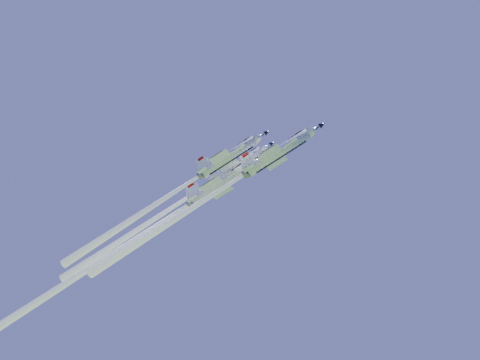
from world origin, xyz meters
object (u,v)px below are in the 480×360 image
Objects in this scene: jet_left at (171,208)px; jet_right at (169,195)px; jet_lead at (210,196)px; jet_slot at (116,252)px.

jet_left is 1.10× the size of jet_right.
jet_lead is 1.04× the size of jet_left.
jet_left reaches higher than jet_right.
jet_right is at bearing 20.38° from jet_left.
jet_right is 0.64× the size of jet_slot.
jet_left reaches higher than jet_slot.
jet_slot is (-9.08, -5.77, -8.72)m from jet_left.
jet_lead reaches higher than jet_right.
jet_lead is 1.15× the size of jet_right.
jet_lead reaches higher than jet_slot.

